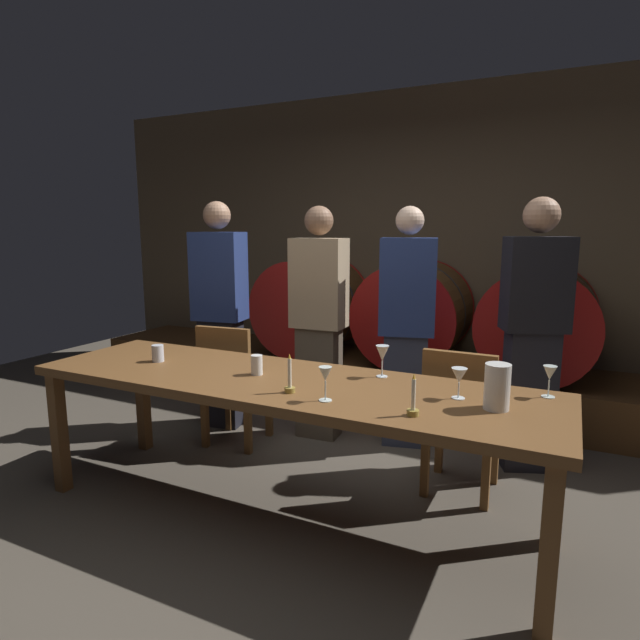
# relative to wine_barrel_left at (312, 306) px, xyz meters

# --- Properties ---
(ground_plane) EXTENTS (9.20, 9.20, 0.00)m
(ground_plane) POSITION_rel_wine_barrel_left_xyz_m (1.00, -2.14, -0.81)
(ground_plane) COLOR #4C443A
(back_wall) EXTENTS (7.08, 0.24, 2.79)m
(back_wall) POSITION_rel_wine_barrel_left_xyz_m (1.00, 0.55, 0.58)
(back_wall) COLOR brown
(back_wall) RESTS_ON ground
(barrel_shelf) EXTENTS (6.37, 0.90, 0.37)m
(barrel_shelf) POSITION_rel_wine_barrel_left_xyz_m (1.00, 0.00, -0.62)
(barrel_shelf) COLOR brown
(barrel_shelf) RESTS_ON ground
(wine_barrel_left) EXTENTS (0.89, 0.82, 0.89)m
(wine_barrel_left) POSITION_rel_wine_barrel_left_xyz_m (0.00, 0.00, 0.00)
(wine_barrel_left) COLOR brown
(wine_barrel_left) RESTS_ON barrel_shelf
(wine_barrel_center) EXTENTS (0.89, 0.82, 0.89)m
(wine_barrel_center) POSITION_rel_wine_barrel_left_xyz_m (1.00, 0.00, 0.00)
(wine_barrel_center) COLOR brown
(wine_barrel_center) RESTS_ON barrel_shelf
(wine_barrel_right) EXTENTS (0.89, 0.82, 0.89)m
(wine_barrel_right) POSITION_rel_wine_barrel_left_xyz_m (2.00, 0.00, 0.00)
(wine_barrel_right) COLOR #513319
(wine_barrel_right) RESTS_ON barrel_shelf
(dining_table) EXTENTS (2.80, 0.79, 0.77)m
(dining_table) POSITION_rel_wine_barrel_left_xyz_m (0.89, -2.12, -0.11)
(dining_table) COLOR brown
(dining_table) RESTS_ON ground
(chair_left) EXTENTS (0.44, 0.44, 0.88)m
(chair_left) POSITION_rel_wine_barrel_left_xyz_m (0.10, -1.46, -0.32)
(chair_left) COLOR brown
(chair_left) RESTS_ON ground
(chair_right) EXTENTS (0.40, 0.40, 0.88)m
(chair_right) POSITION_rel_wine_barrel_left_xyz_m (1.70, -1.49, -0.32)
(chair_right) COLOR brown
(chair_right) RESTS_ON ground
(guest_far_left) EXTENTS (0.41, 0.30, 1.74)m
(guest_far_left) POSITION_rel_wine_barrel_left_xyz_m (-0.21, -1.16, 0.08)
(guest_far_left) COLOR black
(guest_far_left) RESTS_ON ground
(guest_center_left) EXTENTS (0.39, 0.26, 1.70)m
(guest_center_left) POSITION_rel_wine_barrel_left_xyz_m (0.58, -1.03, 0.06)
(guest_center_left) COLOR brown
(guest_center_left) RESTS_ON ground
(guest_center_right) EXTENTS (0.43, 0.33, 1.69)m
(guest_center_right) POSITION_rel_wine_barrel_left_xyz_m (1.19, -0.89, 0.05)
(guest_center_right) COLOR #33384C
(guest_center_right) RESTS_ON ground
(guest_far_right) EXTENTS (0.44, 0.36, 1.73)m
(guest_far_right) POSITION_rel_wine_barrel_left_xyz_m (2.02, -0.92, 0.08)
(guest_far_right) COLOR black
(guest_far_right) RESTS_ON ground
(candle_left) EXTENTS (0.05, 0.05, 0.19)m
(candle_left) POSITION_rel_wine_barrel_left_xyz_m (1.04, -2.30, 0.01)
(candle_left) COLOR olive
(candle_left) RESTS_ON dining_table
(candle_right) EXTENTS (0.05, 0.05, 0.18)m
(candle_right) POSITION_rel_wine_barrel_left_xyz_m (1.66, -2.35, 0.00)
(candle_right) COLOR olive
(candle_right) RESTS_ON dining_table
(pitcher) EXTENTS (0.11, 0.11, 0.20)m
(pitcher) POSITION_rel_wine_barrel_left_xyz_m (1.96, -2.11, 0.06)
(pitcher) COLOR white
(pitcher) RESTS_ON dining_table
(wine_glass_far_left) EXTENTS (0.06, 0.06, 0.16)m
(wine_glass_far_left) POSITION_rel_wine_barrel_left_xyz_m (1.24, -2.33, 0.07)
(wine_glass_far_left) COLOR silver
(wine_glass_far_left) RESTS_ON dining_table
(wine_glass_center_left) EXTENTS (0.07, 0.07, 0.17)m
(wine_glass_center_left) POSITION_rel_wine_barrel_left_xyz_m (1.35, -1.85, 0.08)
(wine_glass_center_left) COLOR white
(wine_glass_center_left) RESTS_ON dining_table
(wine_glass_center_right) EXTENTS (0.07, 0.07, 0.14)m
(wine_glass_center_right) POSITION_rel_wine_barrel_left_xyz_m (1.78, -2.04, 0.06)
(wine_glass_center_right) COLOR white
(wine_glass_center_right) RESTS_ON dining_table
(wine_glass_far_right) EXTENTS (0.06, 0.06, 0.15)m
(wine_glass_far_right) POSITION_rel_wine_barrel_left_xyz_m (2.15, -1.84, 0.06)
(wine_glass_far_right) COLOR silver
(wine_glass_far_right) RESTS_ON dining_table
(cup_left) EXTENTS (0.07, 0.07, 0.10)m
(cup_left) POSITION_rel_wine_barrel_left_xyz_m (0.06, -2.12, 0.01)
(cup_left) COLOR silver
(cup_left) RESTS_ON dining_table
(cup_right) EXTENTS (0.06, 0.06, 0.11)m
(cup_right) POSITION_rel_wine_barrel_left_xyz_m (0.73, -2.10, 0.01)
(cup_right) COLOR white
(cup_right) RESTS_ON dining_table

